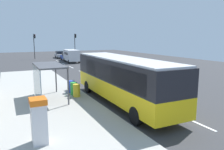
{
  "coord_description": "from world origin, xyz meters",
  "views": [
    {
      "loc": [
        -8.78,
        -13.94,
        4.56
      ],
      "look_at": [
        -1.0,
        2.05,
        1.5
      ],
      "focal_mm": 35.16,
      "sensor_mm": 36.0,
      "label": 1
    }
  ],
  "objects": [
    {
      "name": "traffic_light_near_side",
      "position": [
        5.5,
        34.29,
        3.55
      ],
      "size": [
        0.49,
        0.28,
        5.38
      ],
      "color": "#2D2D2D",
      "rests_on": "ground"
    },
    {
      "name": "white_van",
      "position": [
        2.2,
        25.82,
        1.34
      ],
      "size": [
        2.25,
        5.29,
        2.3
      ],
      "color": "silver",
      "rests_on": "ground"
    },
    {
      "name": "lane_stripe_seg_5",
      "position": [
        0.25,
        19.0,
        0.01
      ],
      "size": [
        0.16,
        2.2,
        0.01
      ],
      "primitive_type": "cube",
      "color": "silver",
      "rests_on": "ground"
    },
    {
      "name": "lane_stripe_seg_0",
      "position": [
        0.25,
        -6.0,
        0.01
      ],
      "size": [
        0.16,
        2.2,
        0.01
      ],
      "primitive_type": "cube",
      "color": "silver",
      "rests_on": "ground"
    },
    {
      "name": "lane_stripe_seg_2",
      "position": [
        0.25,
        4.0,
        0.01
      ],
      "size": [
        0.16,
        2.2,
        0.01
      ],
      "primitive_type": "cube",
      "color": "silver",
      "rests_on": "ground"
    },
    {
      "name": "sidewalk_platform",
      "position": [
        -6.4,
        2.0,
        0.09
      ],
      "size": [
        6.2,
        30.0,
        0.18
      ],
      "primitive_type": "cube",
      "color": "#ADAAA3",
      "rests_on": "ground"
    },
    {
      "name": "bus_shelter",
      "position": [
        -6.41,
        1.74,
        2.1
      ],
      "size": [
        1.8,
        4.0,
        2.5
      ],
      "color": "#4C4C51",
      "rests_on": "sidewalk_platform"
    },
    {
      "name": "recycling_bin_yellow",
      "position": [
        -4.2,
        1.52,
        0.66
      ],
      "size": [
        0.52,
        0.52,
        0.95
      ],
      "primitive_type": "cylinder",
      "color": "yellow",
      "rests_on": "sidewalk_platform"
    },
    {
      "name": "lane_stripe_seg_1",
      "position": [
        0.25,
        -1.0,
        0.01
      ],
      "size": [
        0.16,
        2.2,
        0.01
      ],
      "primitive_type": "cube",
      "color": "silver",
      "rests_on": "ground"
    },
    {
      "name": "recycling_bin_blue",
      "position": [
        -4.2,
        2.92,
        0.66
      ],
      "size": [
        0.52,
        0.52,
        0.95
      ],
      "primitive_type": "cylinder",
      "color": "blue",
      "rests_on": "sidewalk_platform"
    },
    {
      "name": "lane_stripe_seg_3",
      "position": [
        0.25,
        9.0,
        0.01
      ],
      "size": [
        0.16,
        2.2,
        0.01
      ],
      "primitive_type": "cube",
      "color": "silver",
      "rests_on": "ground"
    },
    {
      "name": "lane_stripe_seg_7",
      "position": [
        0.25,
        29.0,
        0.01
      ],
      "size": [
        0.16,
        2.2,
        0.01
      ],
      "primitive_type": "cube",
      "color": "silver",
      "rests_on": "ground"
    },
    {
      "name": "sedan_far",
      "position": [
        2.3,
        29.43,
        0.79
      ],
      "size": [
        1.85,
        4.4,
        1.52
      ],
      "color": "navy",
      "rests_on": "ground"
    },
    {
      "name": "lane_stripe_seg_4",
      "position": [
        0.25,
        14.0,
        0.01
      ],
      "size": [
        0.16,
        2.2,
        0.01
      ],
      "primitive_type": "cube",
      "color": "silver",
      "rests_on": "ground"
    },
    {
      "name": "traffic_light_far_side",
      "position": [
        -3.1,
        35.09,
        3.49
      ],
      "size": [
        0.49,
        0.28,
        5.27
      ],
      "color": "#2D2D2D",
      "rests_on": "ground"
    },
    {
      "name": "ground_plane",
      "position": [
        0.0,
        14.0,
        -0.02
      ],
      "size": [
        56.0,
        92.0,
        0.04
      ],
      "primitive_type": "cube",
      "color": "#38383A"
    },
    {
      "name": "lane_stripe_seg_6",
      "position": [
        0.25,
        24.0,
        0.01
      ],
      "size": [
        0.16,
        2.2,
        0.01
      ],
      "primitive_type": "cube",
      "color": "silver",
      "rests_on": "ground"
    },
    {
      "name": "bus",
      "position": [
        -1.71,
        -0.93,
        1.84
      ],
      "size": [
        2.61,
        11.03,
        3.21
      ],
      "color": "yellow",
      "rests_on": "ground"
    },
    {
      "name": "recycling_bin_green",
      "position": [
        -4.2,
        2.22,
        0.66
      ],
      "size": [
        0.52,
        0.52,
        0.95
      ],
      "primitive_type": "cylinder",
      "color": "green",
      "rests_on": "sidewalk_platform"
    },
    {
      "name": "sedan_near",
      "position": [
        2.3,
        35.62,
        0.79
      ],
      "size": [
        2.02,
        4.48,
        1.52
      ],
      "color": "#B7B7BC",
      "rests_on": "ground"
    },
    {
      "name": "ticket_machine",
      "position": [
        -7.73,
        -4.9,
        1.17
      ],
      "size": [
        0.66,
        0.76,
        1.94
      ],
      "color": "silver",
      "rests_on": "sidewalk_platform"
    }
  ]
}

